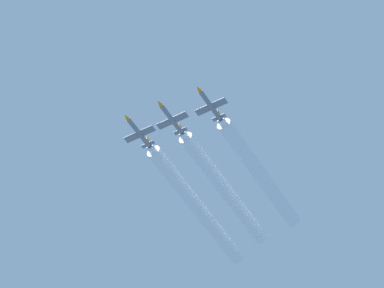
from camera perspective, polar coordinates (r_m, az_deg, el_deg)
jet_far_left at (r=251.45m, az=0.92°, el=2.10°), size 7.90×11.51×2.77m
jet_inner_left at (r=254.86m, az=-1.12°, el=1.37°), size 7.90×11.51×2.77m
jet_center at (r=257.37m, az=-2.84°, el=0.65°), size 7.90×11.51×2.77m
smoke_trail_far_left at (r=265.61m, az=3.49°, el=-1.49°), size 3.57×38.31×3.57m
smoke_trail_inner_left at (r=269.58m, az=1.66°, el=-2.31°), size 3.57×40.86×3.57m
smoke_trail_center at (r=272.99m, az=0.19°, el=-3.20°), size 3.57×44.50×3.57m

